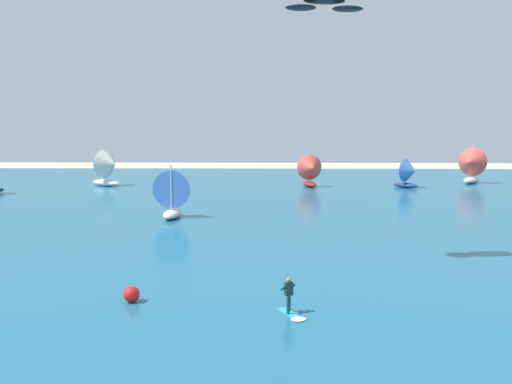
% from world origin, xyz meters
% --- Properties ---
extents(ocean, '(160.00, 90.00, 0.10)m').
position_xyz_m(ocean, '(0.00, 50.04, 0.05)').
color(ocean, '#1E607F').
rests_on(ocean, ground).
extents(kitesurfer, '(1.35, 2.01, 1.67)m').
position_xyz_m(kitesurfer, '(2.25, 18.76, 0.70)').
color(kitesurfer, '#26B2CC').
rests_on(kitesurfer, ocean).
extents(kite, '(4.72, 2.15, 0.69)m').
position_xyz_m(kite, '(4.43, 27.77, 15.32)').
color(kite, black).
extents(sailboat_anchored_offshore, '(3.65, 4.17, 4.70)m').
position_xyz_m(sailboat_anchored_offshore, '(6.84, 67.26, 2.25)').
color(sailboat_anchored_offshore, maroon).
rests_on(sailboat_anchored_offshore, ocean).
extents(sailboat_leading, '(3.69, 3.64, 4.15)m').
position_xyz_m(sailboat_leading, '(19.29, 66.47, 2.00)').
color(sailboat_leading, navy).
rests_on(sailboat_leading, ocean).
extents(sailboat_outermost, '(4.86, 4.32, 5.42)m').
position_xyz_m(sailboat_outermost, '(-19.51, 67.72, 2.58)').
color(sailboat_outermost, white).
rests_on(sailboat_outermost, ocean).
extents(sailboat_far_left, '(4.62, 4.93, 5.48)m').
position_xyz_m(sailboat_far_left, '(28.86, 71.80, 2.61)').
color(sailboat_far_left, silver).
rests_on(sailboat_far_left, ocean).
extents(sailboat_mid_right, '(3.48, 4.10, 4.77)m').
position_xyz_m(sailboat_mid_right, '(-7.25, 44.44, 2.29)').
color(sailboat_mid_right, silver).
rests_on(sailboat_mid_right, ocean).
extents(marker_buoy, '(0.79, 0.79, 0.79)m').
position_xyz_m(marker_buoy, '(-5.34, 20.39, 0.49)').
color(marker_buoy, red).
rests_on(marker_buoy, ocean).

